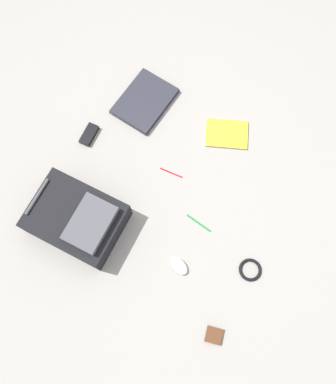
# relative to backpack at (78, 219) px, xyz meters

# --- Properties ---
(ground_plane) EXTENTS (4.03, 4.03, 0.00)m
(ground_plane) POSITION_rel_backpack_xyz_m (0.33, -0.33, -0.08)
(ground_plane) COLOR gray
(backpack) EXTENTS (0.37, 0.47, 0.20)m
(backpack) POSITION_rel_backpack_xyz_m (0.00, 0.00, 0.00)
(backpack) COLOR black
(backpack) RESTS_ON ground_plane
(laptop) EXTENTS (0.35, 0.27, 0.03)m
(laptop) POSITION_rel_backpack_xyz_m (0.77, 0.09, -0.07)
(laptop) COLOR #24242C
(laptop) RESTS_ON ground_plane
(book_blue) EXTENTS (0.26, 0.28, 0.01)m
(book_blue) POSITION_rel_backpack_xyz_m (0.84, -0.41, -0.08)
(book_blue) COLOR silver
(book_blue) RESTS_ON ground_plane
(computer_mouse) EXTENTS (0.09, 0.12, 0.03)m
(computer_mouse) POSITION_rel_backpack_xyz_m (0.07, -0.55, -0.07)
(computer_mouse) COLOR silver
(computer_mouse) RESTS_ON ground_plane
(cable_coil) EXTENTS (0.12, 0.12, 0.02)m
(cable_coil) POSITION_rel_backpack_xyz_m (0.24, -0.87, -0.08)
(cable_coil) COLOR black
(cable_coil) RESTS_ON ground_plane
(power_brick) EXTENTS (0.13, 0.07, 0.03)m
(power_brick) POSITION_rel_backpack_xyz_m (0.44, 0.24, -0.07)
(power_brick) COLOR black
(power_brick) RESTS_ON ground_plane
(pen_black) EXTENTS (0.02, 0.15, 0.01)m
(pen_black) POSITION_rel_backpack_xyz_m (0.32, -0.53, -0.08)
(pen_black) COLOR #198C33
(pen_black) RESTS_ON ground_plane
(pen_blue) EXTENTS (0.02, 0.13, 0.01)m
(pen_blue) POSITION_rel_backpack_xyz_m (0.48, -0.26, -0.08)
(pen_blue) COLOR red
(pen_blue) RESTS_ON ground_plane
(earbud_pouch) EXTENTS (0.09, 0.09, 0.02)m
(earbud_pouch) POSITION_rel_backpack_xyz_m (-0.13, -0.86, -0.07)
(earbud_pouch) COLOR #59331E
(earbud_pouch) RESTS_ON ground_plane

